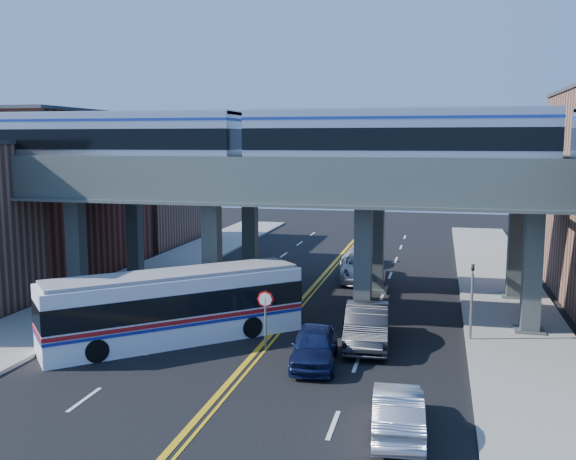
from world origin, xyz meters
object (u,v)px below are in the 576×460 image
Objects in this scene: transit_train at (396,140)px; transit_bus at (174,307)px; car_lane_a at (314,346)px; car_parked_curb at (398,411)px; car_lane_d at (359,257)px; stop_sign at (265,310)px; car_lane_b at (367,325)px; car_lane_c at (362,268)px; traffic_signal at (472,293)px.

transit_train is 4.27× the size of transit_bus.
car_lane_a is 6.77m from car_parked_curb.
transit_train is at bearing -73.60° from car_lane_d.
car_lane_a is (2.49, -1.47, -0.99)m from stop_sign.
car_lane_d is 27.06m from car_parked_curb.
car_lane_b is 13.52m from car_lane_c.
car_lane_c is at bearing -85.19° from car_parked_curb.
car_lane_b is 1.22× the size of car_parked_curb.
car_lane_c is (-6.39, 11.97, -1.44)m from traffic_signal.
car_lane_a is at bearing -145.06° from traffic_signal.
stop_sign reaches higher than car_parked_curb.
transit_train is 9.03m from car_lane_b.
transit_bus is at bearing -38.95° from car_parked_curb.
car_lane_d is (-0.81, 21.05, -0.06)m from car_lane_a.
car_lane_c is at bearing 118.11° from traffic_signal.
car_lane_d is at bearing 113.53° from traffic_signal.
transit_bus reaches higher than car_lane_a.
car_lane_a is 1.02× the size of car_parked_curb.
car_lane_d is (-2.63, 18.01, -0.19)m from car_lane_b.
car_parked_curb is at bearing -76.07° from transit_bus.
transit_train reaches higher than car_lane_c.
car_lane_c is at bearing -77.00° from car_lane_d.
car_lane_b is (-0.88, -3.44, -8.30)m from transit_train.
transit_train reaches higher than car_lane_a.
car_lane_c is at bearing 80.48° from stop_sign.
car_lane_b is at bearing -78.83° from car_lane_d.
transit_bus is at bearing -152.87° from transit_train.
transit_train is 14.80m from car_parked_curb.
car_lane_c is at bearing 105.07° from transit_train.
car_lane_c is (0.02, 16.44, 0.08)m from car_lane_a.
car_lane_a is at bearing -112.63° from transit_train.
transit_train reaches higher than car_parked_curb.
traffic_signal is 13.64m from car_lane_c.
car_lane_c is 1.38× the size of car_parked_curb.
car_lane_c is (2.51, 14.97, -0.90)m from stop_sign.
traffic_signal reaches higher than transit_bus.
transit_bus reaches higher than car_lane_c.
transit_bus is 12.87m from car_parked_curb.
car_lane_d is at bearing 103.53° from transit_train.
transit_bus is at bearing -104.40° from car_lane_d.
transit_train is 10.36m from stop_sign.
transit_train is 17.34× the size of stop_sign.
traffic_signal is at bearing -29.64° from transit_bus.
car_lane_a is (-2.70, -6.47, -8.43)m from transit_train.
transit_train reaches higher than traffic_signal.
car_parked_curb is (3.75, -22.06, -0.12)m from car_lane_c.
car_lane_a is (-6.41, -4.47, -1.53)m from traffic_signal.
car_parked_curb is (-2.64, -10.10, -1.56)m from traffic_signal.
car_lane_c is (6.88, 14.86, -0.73)m from transit_bus.
car_lane_c is 22.38m from car_parked_curb.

